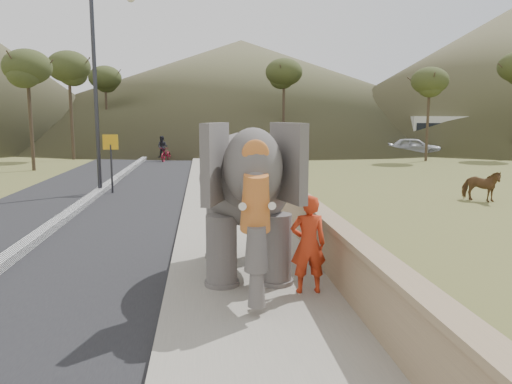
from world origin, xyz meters
TOP-DOWN VIEW (x-y plane):
  - road at (-5.00, 10.00)m, footprint 7.00×120.00m
  - median at (-5.00, 10.00)m, footprint 0.35×120.00m
  - walkway at (0.00, 10.00)m, footprint 3.00×120.00m
  - parapet at (1.65, 10.00)m, footprint 0.30×120.00m
  - lamppost at (-4.69, 16.15)m, footprint 1.76×0.36m
  - signboard at (-4.50, 16.09)m, footprint 0.60×0.08m
  - cow at (9.41, 12.71)m, footprint 1.45×1.37m
  - distant_car at (15.93, 33.58)m, footprint 4.55×2.93m
  - bus_white at (22.64, 35.94)m, footprint 11.26×5.49m
  - hill_far at (5.00, 70.00)m, footprint 80.00×80.00m
  - elephant_and_man at (0.02, 4.89)m, footprint 2.26×3.94m
  - motorcyclist at (-3.43, 30.61)m, footprint 1.19×1.95m
  - trees at (2.78, 27.85)m, footprint 48.18×42.10m

SIDE VIEW (x-z plane):
  - road at x=-5.00m, z-range 0.00..0.03m
  - walkway at x=0.00m, z-range 0.00..0.15m
  - median at x=-5.00m, z-range 0.00..0.22m
  - parapet at x=1.65m, z-range 0.00..1.10m
  - cow at x=9.41m, z-range 0.00..1.16m
  - motorcyclist at x=-3.43m, z-range -0.21..1.56m
  - distant_car at x=15.93m, z-range 0.00..1.44m
  - bus_white at x=22.64m, z-range 0.00..3.10m
  - elephant_and_man at x=0.02m, z-range 0.14..2.98m
  - signboard at x=-4.50m, z-range 0.44..2.84m
  - trees at x=2.78m, z-range -0.49..8.26m
  - lamppost at x=-4.69m, z-range 0.87..8.87m
  - hill_far at x=5.00m, z-range 0.00..14.00m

